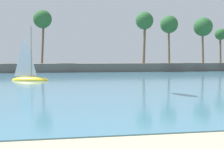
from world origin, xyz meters
name	(u,v)px	position (x,y,z in m)	size (l,w,h in m)	color
sea	(66,73)	(0.00, 55.10, 0.03)	(220.00, 91.95, 0.06)	teal
palm_headland	(72,55)	(1.33, 60.98, 3.63)	(115.70, 6.62, 12.84)	#605B54
sailboat_near_shore	(29,75)	(-5.28, 38.49, 0.75)	(5.44, 3.50, 7.60)	yellow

